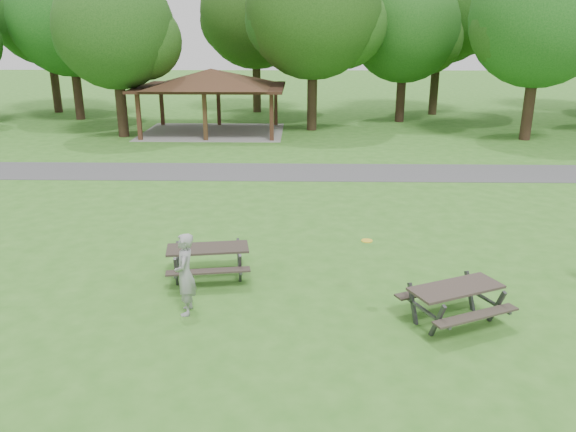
{
  "coord_description": "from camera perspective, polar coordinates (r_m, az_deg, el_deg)",
  "views": [
    {
      "loc": [
        1.31,
        -9.83,
        5.89
      ],
      "look_at": [
        1.0,
        4.0,
        1.3
      ],
      "focal_mm": 35.0,
      "sensor_mm": 36.0,
      "label": 1
    }
  ],
  "objects": [
    {
      "name": "tree_row_c",
      "position": [
        41.73,
        -21.18,
        18.08
      ],
      "size": [
        8.19,
        7.8,
        10.67
      ],
      "color": "black",
      "rests_on": "ground"
    },
    {
      "name": "frisbee_in_flight",
      "position": [
        12.47,
        8.02,
        -2.5
      ],
      "size": [
        0.28,
        0.28,
        0.02
      ],
      "color": "gold",
      "rests_on": "ground"
    },
    {
      "name": "tree_row_g",
      "position": [
        34.33,
        24.36,
        17.55
      ],
      "size": [
        7.77,
        7.4,
        10.25
      ],
      "color": "black",
      "rests_on": "ground"
    },
    {
      "name": "picnic_table_far",
      "position": [
        12.33,
        16.64,
        -7.72
      ],
      "size": [
        2.46,
        2.27,
        0.86
      ],
      "color": "#312823",
      "rests_on": "ground"
    },
    {
      "name": "tree_deep_c",
      "position": [
        43.01,
        15.39,
        19.81
      ],
      "size": [
        8.82,
        8.4,
        11.9
      ],
      "color": "black",
      "rests_on": "ground"
    },
    {
      "name": "pavilion",
      "position": [
        34.36,
        -7.82,
        13.47
      ],
      "size": [
        8.6,
        7.01,
        3.76
      ],
      "color": "#3D2316",
      "rests_on": "ground"
    },
    {
      "name": "frisbee_thrower",
      "position": [
        12.29,
        -10.41,
        -5.83
      ],
      "size": [
        0.48,
        0.7,
        1.83
      ],
      "primitive_type": "imported",
      "rotation": [
        0.0,
        0.0,
        -1.5
      ],
      "color": "gray",
      "rests_on": "ground"
    },
    {
      "name": "tree_deep_a",
      "position": [
        46.12,
        -23.23,
        18.5
      ],
      "size": [
        8.4,
        8.0,
        11.38
      ],
      "color": "black",
      "rests_on": "ground"
    },
    {
      "name": "tree_row_d",
      "position": [
        33.93,
        -17.05,
        17.39
      ],
      "size": [
        6.93,
        6.6,
        9.27
      ],
      "color": "black",
      "rests_on": "ground"
    },
    {
      "name": "tree_deep_b",
      "position": [
        42.99,
        -3.18,
        19.65
      ],
      "size": [
        8.4,
        8.0,
        11.13
      ],
      "color": "black",
      "rests_on": "ground"
    },
    {
      "name": "tree_row_e",
      "position": [
        34.88,
        2.75,
        19.8
      ],
      "size": [
        8.4,
        8.0,
        11.02
      ],
      "color": "black",
      "rests_on": "ground"
    },
    {
      "name": "asphalt_path",
      "position": [
        24.58,
        -1.81,
        4.5
      ],
      "size": [
        120.0,
        3.2,
        0.02
      ],
      "primitive_type": "cube",
      "color": "#454447",
      "rests_on": "ground"
    },
    {
      "name": "ground",
      "position": [
        11.53,
        -5.56,
        -12.45
      ],
      "size": [
        160.0,
        160.0,
        0.0
      ],
      "primitive_type": "plane",
      "color": "#336F1F",
      "rests_on": "ground"
    },
    {
      "name": "tree_row_f",
      "position": [
        38.95,
        11.9,
        17.91
      ],
      "size": [
        7.35,
        7.0,
        9.55
      ],
      "color": "black",
      "rests_on": "ground"
    },
    {
      "name": "picnic_table_middle",
      "position": [
        13.98,
        -8.13,
        -3.92
      ],
      "size": [
        2.21,
        1.88,
        0.86
      ],
      "color": "#2C2520",
      "rests_on": "ground"
    }
  ]
}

